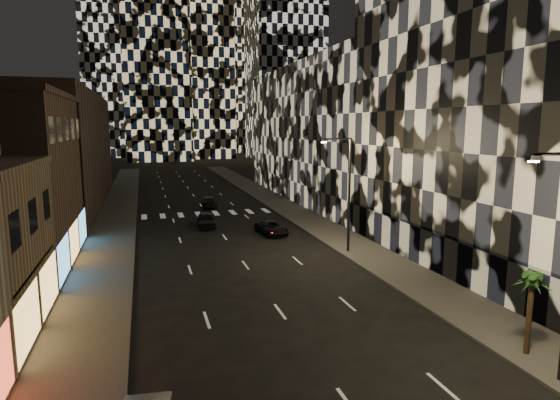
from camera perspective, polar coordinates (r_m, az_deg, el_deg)
sidewalk_left at (r=54.33m, az=-19.39°, el=-2.05°), size 4.00×120.00×0.15m
sidewalk_right at (r=56.79m, az=1.17°, el=-1.07°), size 4.00×120.00×0.15m
curb_left at (r=54.25m, az=-17.18°, el=-1.95°), size 0.20×120.00×0.15m
curb_right at (r=56.20m, az=-0.87°, el=-1.17°), size 0.20×120.00×0.15m
retail_filler_left at (r=64.20m, az=-25.55°, el=5.45°), size 10.00×40.00×14.00m
midrise_right at (r=38.66m, az=28.04°, el=9.41°), size 16.00×25.00×22.00m
midrise_base at (r=34.82m, az=17.70°, el=-5.61°), size 0.60×25.00×3.00m
midrise_filler_right at (r=66.02m, az=7.73°, el=8.06°), size 16.00×40.00×18.00m
streetlight_far at (r=36.91m, az=8.11°, el=1.64°), size 2.55×0.25×9.00m
car_dark_midlane at (r=47.45m, az=-8.95°, el=-2.40°), size 1.93×4.32×1.44m
car_dark_oncoming at (r=59.09m, az=-8.64°, el=-0.20°), size 2.22×4.64×1.31m
car_dark_rightlane at (r=43.67m, az=-1.02°, el=-3.44°), size 2.61×4.63×1.22m
palm_tree at (r=23.15m, az=28.34°, el=-9.27°), size 1.88×1.89×3.71m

